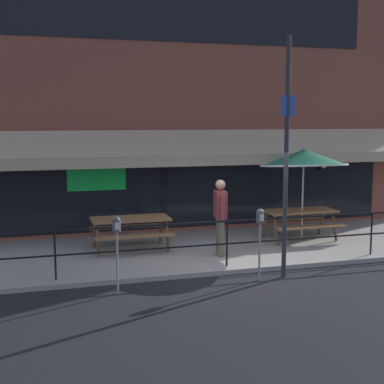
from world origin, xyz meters
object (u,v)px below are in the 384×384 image
at_px(picnic_table_centre, 300,216).
at_px(pedestrian_walking, 220,213).
at_px(parking_meter_near, 117,232).
at_px(parking_meter_far, 260,223).
at_px(street_sign_pole, 286,157).
at_px(patio_umbrella_centre, 304,158).
at_px(picnic_table_left, 131,224).

distance_m(picnic_table_centre, pedestrian_walking, 2.63).
relative_size(picnic_table_centre, parking_meter_near, 1.27).
height_order(parking_meter_far, street_sign_pole, street_sign_pole).
height_order(patio_umbrella_centre, pedestrian_walking, patio_umbrella_centre).
xyz_separation_m(patio_umbrella_centre, parking_meter_far, (-2.21, -2.46, -1.03)).
distance_m(parking_meter_near, street_sign_pole, 3.56).
xyz_separation_m(parking_meter_near, street_sign_pole, (3.33, 0.10, 1.26)).
xyz_separation_m(pedestrian_walking, street_sign_pole, (0.78, -1.62, 1.35)).
relative_size(parking_meter_near, street_sign_pole, 0.30).
distance_m(picnic_table_left, parking_meter_near, 2.90).
relative_size(picnic_table_centre, pedestrian_walking, 1.05).
relative_size(picnic_table_centre, street_sign_pole, 0.38).
bearing_deg(parking_meter_near, parking_meter_far, 1.05).
relative_size(picnic_table_left, street_sign_pole, 0.38).
bearing_deg(picnic_table_centre, picnic_table_left, 178.11).
relative_size(patio_umbrella_centre, pedestrian_walking, 1.39).
relative_size(pedestrian_walking, parking_meter_near, 1.20).
distance_m(patio_umbrella_centre, pedestrian_walking, 2.80).
bearing_deg(pedestrian_walking, parking_meter_near, -146.03).
bearing_deg(picnic_table_left, picnic_table_centre, -1.89).
relative_size(picnic_table_left, parking_meter_near, 1.27).
height_order(picnic_table_centre, parking_meter_near, parking_meter_near).
height_order(picnic_table_left, street_sign_pole, street_sign_pole).
bearing_deg(picnic_table_left, patio_umbrella_centre, -3.51).
xyz_separation_m(picnic_table_centre, parking_meter_far, (-2.21, -2.58, 0.44)).
relative_size(patio_umbrella_centre, street_sign_pole, 0.51).
bearing_deg(pedestrian_walking, patio_umbrella_centre, 18.00).
distance_m(patio_umbrella_centre, parking_meter_near, 5.68).
bearing_deg(parking_meter_far, parking_meter_near, -178.95).
bearing_deg(parking_meter_far, patio_umbrella_centre, 48.11).
bearing_deg(street_sign_pole, parking_meter_near, -178.36).
xyz_separation_m(picnic_table_centre, patio_umbrella_centre, (0.00, -0.12, 1.47)).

